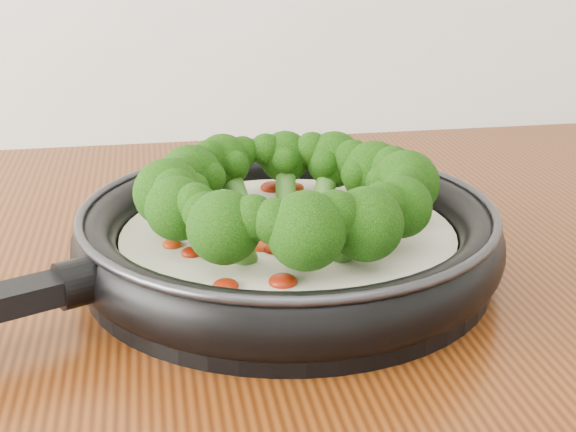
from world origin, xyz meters
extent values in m
cylinder|color=black|center=(-0.12, 1.06, 0.91)|extent=(0.44, 0.44, 0.01)
torus|color=black|center=(-0.12, 1.06, 0.93)|extent=(0.47, 0.47, 0.04)
torus|color=#2D2D33|center=(-0.12, 1.06, 0.96)|extent=(0.45, 0.45, 0.01)
cylinder|color=black|center=(-0.28, 0.99, 0.94)|extent=(0.04, 0.04, 0.03)
cylinder|color=silver|center=(-0.12, 1.06, 0.92)|extent=(0.37, 0.37, 0.02)
ellipsoid|color=maroon|center=(-0.16, 1.06, 0.94)|extent=(0.03, 0.03, 0.01)
ellipsoid|color=maroon|center=(-0.20, 1.03, 0.94)|extent=(0.02, 0.02, 0.01)
ellipsoid|color=#BB330C|center=(-0.14, 1.08, 0.94)|extent=(0.03, 0.03, 0.01)
ellipsoid|color=maroon|center=(-0.15, 1.06, 0.94)|extent=(0.03, 0.03, 0.01)
ellipsoid|color=maroon|center=(-0.13, 1.07, 0.94)|extent=(0.02, 0.02, 0.01)
ellipsoid|color=#BB330C|center=(-0.15, 1.03, 0.94)|extent=(0.03, 0.03, 0.01)
ellipsoid|color=maroon|center=(-0.08, 1.06, 0.94)|extent=(0.03, 0.03, 0.01)
ellipsoid|color=maroon|center=(-0.12, 1.17, 0.94)|extent=(0.03, 0.03, 0.01)
ellipsoid|color=#BB330C|center=(-0.09, 1.17, 0.94)|extent=(0.02, 0.02, 0.01)
ellipsoid|color=maroon|center=(-0.12, 1.04, 0.94)|extent=(0.02, 0.02, 0.01)
ellipsoid|color=maroon|center=(-0.13, 1.02, 0.94)|extent=(0.03, 0.03, 0.01)
ellipsoid|color=#BB330C|center=(-0.16, 1.01, 0.94)|extent=(0.03, 0.03, 0.01)
ellipsoid|color=maroon|center=(-0.13, 1.09, 0.94)|extent=(0.03, 0.03, 0.01)
ellipsoid|color=maroon|center=(-0.14, 0.96, 0.94)|extent=(0.03, 0.03, 0.01)
ellipsoid|color=#BB330C|center=(-0.22, 1.05, 0.94)|extent=(0.02, 0.02, 0.01)
ellipsoid|color=maroon|center=(-0.09, 1.05, 0.94)|extent=(0.03, 0.03, 0.01)
ellipsoid|color=maroon|center=(-0.18, 0.96, 0.94)|extent=(0.03, 0.03, 0.01)
ellipsoid|color=#BB330C|center=(-0.18, 1.01, 0.94)|extent=(0.02, 0.02, 0.01)
ellipsoid|color=white|center=(-0.10, 1.08, 0.94)|extent=(0.01, 0.01, 0.00)
ellipsoid|color=white|center=(-0.17, 1.05, 0.94)|extent=(0.01, 0.01, 0.00)
ellipsoid|color=white|center=(-0.12, 1.06, 0.94)|extent=(0.01, 0.01, 0.00)
ellipsoid|color=white|center=(-0.12, 1.02, 0.94)|extent=(0.01, 0.01, 0.00)
ellipsoid|color=white|center=(-0.13, 1.03, 0.94)|extent=(0.01, 0.01, 0.00)
ellipsoid|color=white|center=(-0.13, 1.01, 0.94)|extent=(0.01, 0.01, 0.00)
ellipsoid|color=white|center=(-0.14, 1.04, 0.94)|extent=(0.01, 0.01, 0.00)
ellipsoid|color=white|center=(-0.14, 1.09, 0.94)|extent=(0.01, 0.01, 0.00)
ellipsoid|color=white|center=(-0.11, 1.06, 0.94)|extent=(0.01, 0.01, 0.00)
ellipsoid|color=white|center=(-0.18, 1.06, 0.94)|extent=(0.01, 0.01, 0.00)
ellipsoid|color=white|center=(-0.12, 1.18, 0.94)|extent=(0.01, 0.01, 0.00)
ellipsoid|color=white|center=(-0.11, 0.99, 0.94)|extent=(0.01, 0.01, 0.00)
ellipsoid|color=white|center=(-0.05, 0.95, 0.94)|extent=(0.01, 0.01, 0.00)
ellipsoid|color=white|center=(-0.10, 1.11, 0.94)|extent=(0.01, 0.01, 0.00)
ellipsoid|color=white|center=(-0.12, 1.06, 0.94)|extent=(0.01, 0.01, 0.00)
ellipsoid|color=white|center=(-0.19, 1.14, 0.94)|extent=(0.01, 0.01, 0.00)
ellipsoid|color=white|center=(-0.20, 1.16, 0.94)|extent=(0.01, 0.01, 0.00)
ellipsoid|color=white|center=(-0.10, 1.01, 0.94)|extent=(0.01, 0.01, 0.00)
ellipsoid|color=white|center=(-0.12, 1.05, 0.94)|extent=(0.01, 0.01, 0.00)
cylinder|color=#4D872C|center=(-0.05, 1.09, 0.95)|extent=(0.04, 0.03, 0.04)
sphere|color=black|center=(-0.04, 1.10, 0.97)|extent=(0.07, 0.07, 0.06)
sphere|color=black|center=(-0.05, 1.12, 0.98)|extent=(0.05, 0.05, 0.04)
sphere|color=black|center=(-0.03, 1.08, 0.98)|extent=(0.04, 0.04, 0.03)
sphere|color=black|center=(-0.05, 1.09, 0.97)|extent=(0.04, 0.04, 0.03)
cylinder|color=#4D872C|center=(-0.07, 1.12, 0.95)|extent=(0.04, 0.04, 0.04)
sphere|color=black|center=(-0.06, 1.14, 0.97)|extent=(0.07, 0.07, 0.05)
sphere|color=black|center=(-0.08, 1.14, 0.98)|extent=(0.04, 0.04, 0.03)
sphere|color=black|center=(-0.05, 1.12, 0.98)|extent=(0.04, 0.04, 0.03)
sphere|color=black|center=(-0.07, 1.12, 0.97)|extent=(0.03, 0.03, 0.03)
cylinder|color=#4D872C|center=(-0.11, 1.14, 0.95)|extent=(0.02, 0.04, 0.04)
sphere|color=black|center=(-0.11, 1.16, 0.97)|extent=(0.06, 0.06, 0.05)
sphere|color=black|center=(-0.12, 1.15, 0.98)|extent=(0.04, 0.04, 0.03)
sphere|color=black|center=(-0.09, 1.15, 0.98)|extent=(0.04, 0.04, 0.03)
sphere|color=black|center=(-0.11, 1.14, 0.97)|extent=(0.03, 0.03, 0.02)
cylinder|color=#4D872C|center=(-0.16, 1.13, 0.95)|extent=(0.03, 0.04, 0.04)
sphere|color=black|center=(-0.16, 1.15, 0.97)|extent=(0.07, 0.07, 0.05)
sphere|color=black|center=(-0.18, 1.13, 0.98)|extent=(0.04, 0.04, 0.03)
sphere|color=black|center=(-0.15, 1.15, 0.98)|extent=(0.04, 0.04, 0.03)
sphere|color=black|center=(-0.16, 1.13, 0.98)|extent=(0.03, 0.03, 0.03)
cylinder|color=#4D872C|center=(-0.18, 1.11, 0.95)|extent=(0.04, 0.04, 0.04)
sphere|color=black|center=(-0.20, 1.12, 0.97)|extent=(0.07, 0.07, 0.06)
sphere|color=black|center=(-0.20, 1.10, 0.98)|extent=(0.05, 0.05, 0.04)
sphere|color=black|center=(-0.18, 1.13, 0.98)|extent=(0.04, 0.04, 0.03)
sphere|color=black|center=(-0.18, 1.11, 0.97)|extent=(0.04, 0.04, 0.03)
cylinder|color=#4D872C|center=(-0.20, 1.07, 0.95)|extent=(0.04, 0.02, 0.04)
sphere|color=black|center=(-0.22, 1.07, 0.97)|extent=(0.07, 0.07, 0.06)
sphere|color=black|center=(-0.21, 1.04, 0.98)|extent=(0.05, 0.05, 0.04)
sphere|color=black|center=(-0.21, 1.09, 0.98)|extent=(0.04, 0.04, 0.03)
sphere|color=black|center=(-0.20, 1.07, 0.98)|extent=(0.04, 0.04, 0.03)
cylinder|color=#4D872C|center=(-0.19, 1.03, 0.95)|extent=(0.04, 0.03, 0.04)
sphere|color=black|center=(-0.21, 1.03, 0.98)|extent=(0.07, 0.07, 0.05)
sphere|color=black|center=(-0.20, 1.01, 0.98)|extent=(0.04, 0.04, 0.03)
sphere|color=black|center=(-0.21, 1.04, 0.98)|extent=(0.04, 0.04, 0.03)
sphere|color=black|center=(-0.19, 1.03, 0.98)|extent=(0.03, 0.03, 0.02)
cylinder|color=#4D872C|center=(-0.17, 1.00, 0.95)|extent=(0.04, 0.04, 0.04)
sphere|color=black|center=(-0.18, 0.98, 0.97)|extent=(0.07, 0.07, 0.05)
sphere|color=black|center=(-0.16, 0.98, 0.98)|extent=(0.04, 0.04, 0.03)
sphere|color=black|center=(-0.19, 1.00, 0.98)|extent=(0.04, 0.04, 0.03)
sphere|color=black|center=(-0.17, 1.00, 0.98)|extent=(0.04, 0.04, 0.03)
cylinder|color=#4D872C|center=(-0.12, 0.98, 0.95)|extent=(0.02, 0.04, 0.04)
sphere|color=black|center=(-0.12, 0.96, 0.98)|extent=(0.08, 0.08, 0.06)
sphere|color=black|center=(-0.10, 0.97, 0.98)|extent=(0.05, 0.05, 0.04)
sphere|color=black|center=(-0.15, 0.97, 0.98)|extent=(0.04, 0.04, 0.03)
sphere|color=black|center=(-0.12, 0.98, 0.98)|extent=(0.04, 0.04, 0.03)
cylinder|color=#4D872C|center=(-0.09, 0.99, 0.95)|extent=(0.03, 0.04, 0.04)
sphere|color=black|center=(-0.08, 0.97, 0.97)|extent=(0.07, 0.07, 0.06)
sphere|color=black|center=(-0.06, 0.99, 0.98)|extent=(0.05, 0.05, 0.03)
sphere|color=black|center=(-0.10, 0.97, 0.98)|extent=(0.04, 0.04, 0.03)
sphere|color=black|center=(-0.09, 0.99, 0.98)|extent=(0.04, 0.04, 0.03)
cylinder|color=#4D872C|center=(-0.06, 1.01, 0.95)|extent=(0.04, 0.04, 0.04)
sphere|color=black|center=(-0.04, 1.00, 0.97)|extent=(0.06, 0.06, 0.05)
sphere|color=black|center=(-0.04, 1.02, 0.98)|extent=(0.04, 0.04, 0.03)
sphere|color=black|center=(-0.06, 0.99, 0.98)|extent=(0.04, 0.04, 0.03)
sphere|color=black|center=(-0.06, 1.01, 0.98)|extent=(0.03, 0.03, 0.02)
cylinder|color=#4D872C|center=(-0.04, 1.05, 0.95)|extent=(0.04, 0.02, 0.04)
sphere|color=black|center=(-0.02, 1.05, 0.98)|extent=(0.07, 0.07, 0.06)
sphere|color=black|center=(-0.03, 1.07, 0.98)|extent=(0.05, 0.05, 0.04)
sphere|color=black|center=(-0.03, 1.03, 0.98)|extent=(0.04, 0.04, 0.03)
sphere|color=black|center=(-0.04, 1.05, 0.98)|extent=(0.04, 0.04, 0.03)
camera|label=1|loc=(-0.23, 0.46, 1.18)|focal=49.54mm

